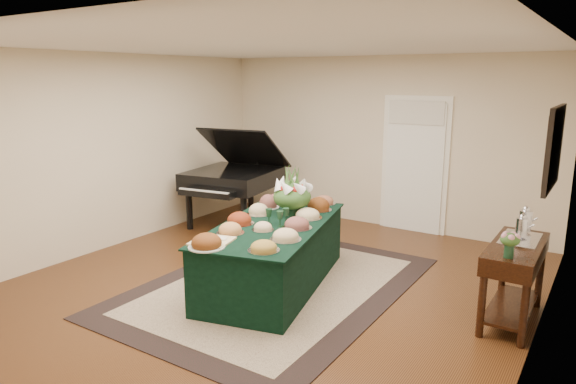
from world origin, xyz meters
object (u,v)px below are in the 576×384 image
Objects in this scene: buffet_table at (274,254)px; mahogany_sideboard at (515,262)px; floral_centerpiece at (292,192)px; grand_piano at (233,177)px.

mahogany_sideboard reaches higher than buffet_table.
grand_piano is (-1.95, 1.30, -0.24)m from floral_centerpiece.
mahogany_sideboard is (4.46, -1.19, -0.17)m from grand_piano.
grand_piano is at bearing 146.46° from floral_centerpiece.
mahogany_sideboard is at bearing 2.37° from floral_centerpiece.
floral_centerpiece is (-0.02, 0.43, 0.65)m from buffet_table.
floral_centerpiece is 2.36m from grand_piano.
floral_centerpiece is 0.28× the size of grand_piano.
floral_centerpiece reaches higher than buffet_table.
grand_piano reaches higher than mahogany_sideboard.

